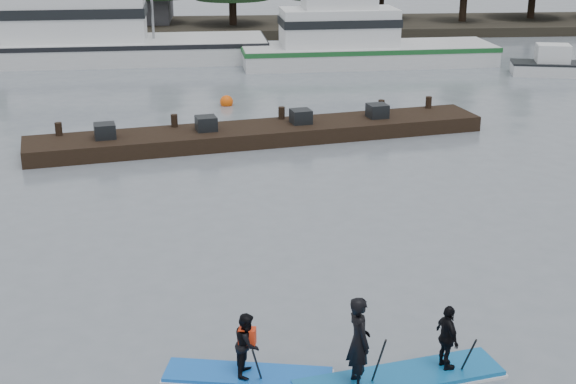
{
  "coord_description": "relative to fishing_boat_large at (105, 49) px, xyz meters",
  "views": [
    {
      "loc": [
        -1.61,
        -13.22,
        7.94
      ],
      "look_at": [
        0.0,
        6.0,
        1.1
      ],
      "focal_mm": 50.0,
      "sensor_mm": 36.0,
      "label": 1
    }
  ],
  "objects": [
    {
      "name": "paddleboard_solo",
      "position": [
        6.63,
        -32.16,
        -0.28
      ],
      "size": [
        3.07,
        1.32,
        1.79
      ],
      "rotation": [
        0.0,
        0.0,
        -0.19
      ],
      "color": "blue",
      "rests_on": "ground"
    },
    {
      "name": "floating_dock",
      "position": [
        7.67,
        -16.66,
        -0.43
      ],
      "size": [
        16.61,
        5.56,
        0.55
      ],
      "primitive_type": "cube",
      "rotation": [
        0.0,
        0.0,
        0.21
      ],
      "color": "black",
      "rests_on": "ground"
    },
    {
      "name": "paddleboard_duo",
      "position": [
        9.23,
        -32.52,
        -0.15
      ],
      "size": [
        3.87,
        1.68,
        2.25
      ],
      "rotation": [
        0.0,
        0.0,
        0.22
      ],
      "color": "#1267AD",
      "rests_on": "ground"
    },
    {
      "name": "treeline",
      "position": [
        7.91,
        10.64,
        -0.7
      ],
      "size": [
        60.0,
        4.0,
        8.0
      ],
      "primitive_type": null,
      "color": "black",
      "rests_on": "ground"
    },
    {
      "name": "buoy_b",
      "position": [
        6.48,
        -10.99,
        -0.7
      ],
      "size": [
        0.56,
        0.56,
        0.56
      ],
      "primitive_type": "sphere",
      "color": "#F3580C",
      "rests_on": "ground"
    },
    {
      "name": "fishing_boat_medium",
      "position": [
        13.77,
        -2.03,
        -0.13
      ],
      "size": [
        13.65,
        4.55,
        8.16
      ],
      "rotation": [
        0.0,
        0.0,
        0.05
      ],
      "color": "silver",
      "rests_on": "ground"
    },
    {
      "name": "skiff",
      "position": [
        23.66,
        -5.94,
        -0.38
      ],
      "size": [
        5.75,
        2.86,
        0.64
      ],
      "primitive_type": "cube",
      "rotation": [
        0.0,
        0.0,
        -0.23
      ],
      "color": "silver",
      "rests_on": "ground"
    },
    {
      "name": "fishing_boat_large",
      "position": [
        0.0,
        0.0,
        0.0
      ],
      "size": [
        16.57,
        5.19,
        9.4
      ],
      "rotation": [
        0.0,
        0.0,
        0.04
      ],
      "color": "silver",
      "rests_on": "ground"
    },
    {
      "name": "far_shore",
      "position": [
        7.91,
        10.64,
        -0.4
      ],
      "size": [
        70.0,
        8.0,
        0.6
      ],
      "primitive_type": "cube",
      "color": "#2D281E",
      "rests_on": "ground"
    },
    {
      "name": "ground",
      "position": [
        7.91,
        -31.36,
        -0.7
      ],
      "size": [
        160.0,
        160.0,
        0.0
      ],
      "primitive_type": "plane",
      "color": "slate",
      "rests_on": "ground"
    }
  ]
}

